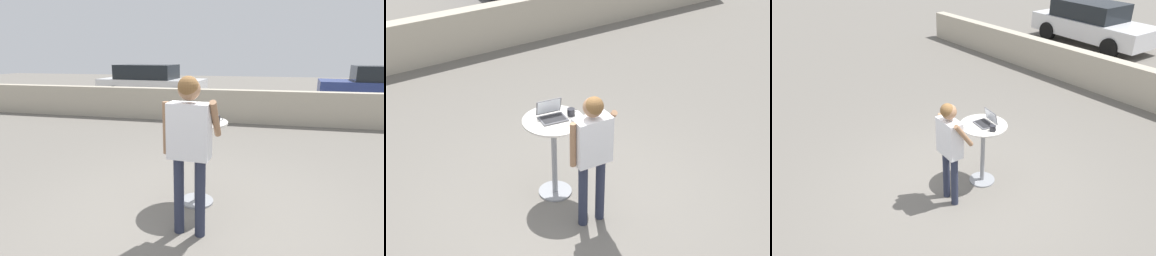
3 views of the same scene
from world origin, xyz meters
TOP-DOWN VIEW (x-y plane):
  - ground_plane at (0.00, 0.00)m, footprint 50.00×50.00m
  - pavement_kerb at (0.00, 5.43)m, footprint 16.20×0.35m
  - cafe_table at (-0.03, 0.44)m, footprint 0.76×0.76m
  - laptop at (-0.03, 0.48)m, footprint 0.36×0.32m
  - coffee_mug at (0.20, 0.41)m, footprint 0.13×0.09m
  - standing_person at (0.03, -0.29)m, footprint 0.58×0.35m

SIDE VIEW (x-z plane):
  - ground_plane at x=0.00m, z-range 0.00..0.00m
  - pavement_kerb at x=0.00m, z-range 0.00..0.93m
  - cafe_table at x=-0.03m, z-range 0.21..1.30m
  - standing_person at x=0.03m, z-range 0.24..1.93m
  - coffee_mug at x=0.20m, z-range 1.09..1.18m
  - laptop at x=-0.03m, z-range 1.02..1.24m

